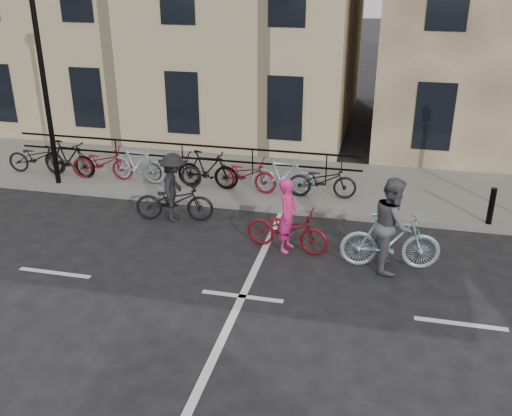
% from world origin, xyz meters
% --- Properties ---
extents(ground, '(120.00, 120.00, 0.00)m').
position_xyz_m(ground, '(0.00, 0.00, 0.00)').
color(ground, black).
rests_on(ground, ground).
extents(sidewalk, '(46.00, 4.00, 0.15)m').
position_xyz_m(sidewalk, '(-4.00, 6.00, 0.07)').
color(sidewalk, slate).
rests_on(sidewalk, ground).
extents(lamp_post, '(0.36, 0.36, 5.28)m').
position_xyz_m(lamp_post, '(-6.50, 4.40, 3.49)').
color(lamp_post, black).
rests_on(lamp_post, sidewalk).
extents(bollard_east, '(0.14, 0.14, 0.90)m').
position_xyz_m(bollard_east, '(5.00, 4.25, 0.60)').
color(bollard_east, black).
rests_on(bollard_east, sidewalk).
extents(parked_bikes, '(10.40, 1.23, 1.05)m').
position_xyz_m(parked_bikes, '(-3.30, 5.04, 0.64)').
color(parked_bikes, black).
rests_on(parked_bikes, sidewalk).
extents(cyclist_pink, '(1.97, 0.97, 1.68)m').
position_xyz_m(cyclist_pink, '(0.48, 2.13, 0.58)').
color(cyclist_pink, maroon).
rests_on(cyclist_pink, ground).
extents(cyclist_grey, '(2.11, 1.05, 1.99)m').
position_xyz_m(cyclist_grey, '(2.70, 1.81, 0.81)').
color(cyclist_grey, '#97BAC6').
rests_on(cyclist_grey, ground).
extents(cyclist_dark, '(2.01, 1.20, 1.72)m').
position_xyz_m(cyclist_dark, '(-2.50, 3.07, 0.68)').
color(cyclist_dark, black).
rests_on(cyclist_dark, ground).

